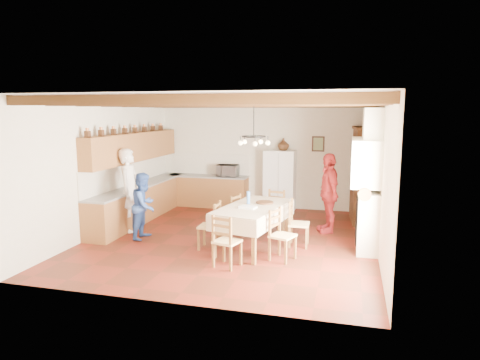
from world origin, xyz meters
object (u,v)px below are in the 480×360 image
dining_table (253,210)px  refrigerator (280,180)px  chair_right_far (299,223)px  chair_end_near (227,240)px  chair_left_near (209,225)px  hutch (363,175)px  chair_end_far (274,212)px  person_man (130,190)px  person_woman_red (328,193)px  microwave (228,171)px  person_woman_blue (144,206)px  chair_right_near (283,235)px  chair_left_far (229,215)px

dining_table → refrigerator: bearing=90.4°
chair_right_far → chair_end_near: size_ratio=1.00×
refrigerator → chair_left_near: refrigerator is taller
hutch → chair_end_far: (-1.97, -1.53, -0.70)m
dining_table → person_man: (-3.02, 0.51, 0.17)m
dining_table → chair_right_far: size_ratio=2.24×
person_man → person_woman_red: person_man is taller
chair_left_near → microwave: (-0.68, 3.69, 0.58)m
dining_table → hutch: bearing=51.6°
chair_end_far → microwave: 2.86m
refrigerator → dining_table: refrigerator is taller
person_woman_red → person_woman_blue: bearing=-86.6°
chair_end_near → hutch: bearing=-105.0°
chair_right_near → person_woman_red: size_ratio=0.53×
person_woman_blue → microwave: 3.50m
chair_end_far → chair_right_near: bearing=-63.5°
chair_left_far → chair_end_far: 1.07m
refrigerator → chair_end_far: bearing=-82.3°
person_woman_red → refrigerator: bearing=-162.0°
chair_end_far → chair_right_far: bearing=-40.9°
chair_left_near → person_man: 2.36m
dining_table → chair_end_far: chair_end_far is taller
chair_right_near → chair_right_far: same height
hutch → person_woman_red: (-0.78, -1.18, -0.27)m
hutch → chair_left_near: size_ratio=2.46×
chair_left_far → person_man: 2.38m
refrigerator → person_man: 4.23m
person_man → chair_end_far: bearing=-82.7°
hutch → person_man: bearing=-161.1°
refrigerator → microwave: (-1.50, -0.08, 0.23)m
microwave → chair_left_near: bearing=-79.6°
chair_left_far → person_woman_red: person_woman_red is taller
chair_left_far → microwave: size_ratio=1.62×
chair_left_far → person_woman_red: bearing=132.2°
chair_end_near → person_woman_blue: (-2.21, 1.21, 0.24)m
microwave → person_man: bearing=-117.3°
hutch → person_woman_blue: size_ratio=1.64×
chair_end_near → microwave: 4.79m
chair_left_far → person_woman_blue: 1.85m
hutch → chair_right_near: hutch is taller
chair_left_far → chair_end_near: bearing=32.3°
hutch → chair_left_near: hutch is taller
person_woman_blue → microwave: size_ratio=2.43×
dining_table → chair_right_near: chair_right_near is taller
chair_left_near → person_woman_red: bearing=128.6°
chair_left_near → microwave: size_ratio=1.62×
chair_right_far → person_woman_red: person_woman_red is taller
refrigerator → chair_end_far: size_ratio=1.74×
refrigerator → chair_end_far: 2.33m
chair_left_far → dining_table: bearing=65.7°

